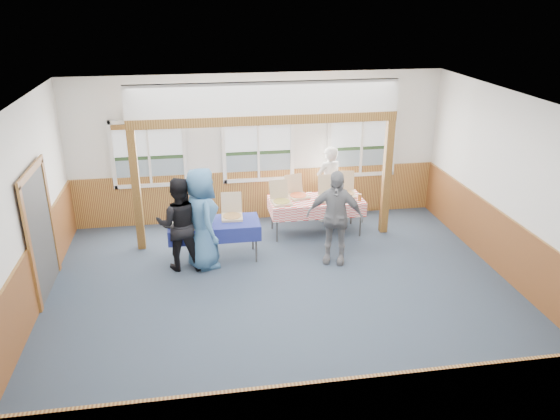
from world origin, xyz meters
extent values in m
plane|color=#293643|center=(0.00, 0.00, 0.00)|extent=(8.00, 8.00, 0.00)
plane|color=white|center=(0.00, 0.00, 3.20)|extent=(8.00, 8.00, 0.00)
plane|color=silver|center=(0.00, 3.50, 1.60)|extent=(8.00, 0.00, 8.00)
plane|color=silver|center=(0.00, -3.50, 1.60)|extent=(8.00, 0.00, 8.00)
plane|color=silver|center=(-4.00, 0.00, 1.60)|extent=(0.00, 8.00, 8.00)
plane|color=silver|center=(4.00, 0.00, 1.60)|extent=(0.00, 8.00, 8.00)
cube|color=brown|center=(0.00, 3.48, 0.55)|extent=(7.98, 0.05, 1.10)
cube|color=brown|center=(-3.98, 0.00, 0.55)|extent=(0.05, 6.98, 1.10)
cube|color=brown|center=(3.98, 0.00, 0.55)|extent=(0.05, 6.98, 1.10)
cube|color=#383838|center=(-3.96, 0.90, 1.05)|extent=(0.06, 1.30, 2.10)
cube|color=white|center=(-2.30, 3.44, 0.91)|extent=(1.52, 0.05, 0.08)
cube|color=white|center=(-2.30, 3.44, 2.29)|extent=(1.52, 0.05, 0.08)
cube|color=white|center=(-3.04, 3.44, 1.60)|extent=(0.08, 0.05, 1.46)
cube|color=white|center=(-1.56, 3.44, 1.60)|extent=(0.08, 0.05, 1.46)
cube|color=white|center=(-2.30, 3.44, 1.60)|extent=(0.05, 0.05, 1.30)
cube|color=slate|center=(-2.30, 3.48, 1.21)|extent=(1.40, 0.02, 0.52)
cube|color=#223D1E|center=(-2.30, 3.48, 1.51)|extent=(1.40, 0.02, 0.08)
cube|color=#B7BFC5|center=(-2.30, 3.48, 1.90)|extent=(1.40, 0.02, 0.70)
cube|color=brown|center=(-2.30, 3.42, 2.19)|extent=(1.40, 0.07, 0.10)
cube|color=white|center=(0.00, 3.44, 0.91)|extent=(1.52, 0.05, 0.08)
cube|color=white|center=(0.00, 3.44, 2.29)|extent=(1.52, 0.05, 0.08)
cube|color=white|center=(-0.74, 3.44, 1.60)|extent=(0.08, 0.05, 1.46)
cube|color=white|center=(0.74, 3.44, 1.60)|extent=(0.08, 0.05, 1.46)
cube|color=white|center=(0.00, 3.44, 1.60)|extent=(0.05, 0.05, 1.30)
cube|color=slate|center=(0.00, 3.48, 1.21)|extent=(1.40, 0.02, 0.52)
cube|color=#223D1E|center=(0.00, 3.48, 1.51)|extent=(1.40, 0.02, 0.08)
cube|color=#B7BFC5|center=(0.00, 3.48, 1.90)|extent=(1.40, 0.02, 0.70)
cube|color=brown|center=(0.00, 3.42, 2.19)|extent=(1.40, 0.07, 0.10)
cube|color=white|center=(2.30, 3.44, 0.91)|extent=(1.52, 0.05, 0.08)
cube|color=white|center=(2.30, 3.44, 2.29)|extent=(1.52, 0.05, 0.08)
cube|color=white|center=(1.56, 3.44, 1.60)|extent=(0.08, 0.05, 1.46)
cube|color=white|center=(3.04, 3.44, 1.60)|extent=(0.08, 0.05, 1.46)
cube|color=white|center=(2.30, 3.44, 1.60)|extent=(0.05, 0.05, 1.30)
cube|color=slate|center=(2.30, 3.48, 1.21)|extent=(1.40, 0.02, 0.52)
cube|color=#223D1E|center=(2.30, 3.48, 1.51)|extent=(1.40, 0.02, 0.08)
cube|color=#B7BFC5|center=(2.30, 3.48, 1.90)|extent=(1.40, 0.02, 0.70)
cube|color=brown|center=(2.30, 3.42, 2.19)|extent=(1.40, 0.07, 0.10)
cube|color=#5C3814|center=(-2.50, 2.30, 1.20)|extent=(0.15, 0.15, 2.40)
cube|color=#5C3814|center=(2.50, 2.30, 1.20)|extent=(0.15, 0.15, 2.40)
cube|color=#5C3814|center=(0.00, 2.30, 2.49)|extent=(5.15, 0.18, 0.18)
cylinder|color=#383838|center=(-1.83, 1.32, 0.36)|extent=(0.04, 0.04, 0.73)
cylinder|color=#383838|center=(-1.83, 1.88, 0.36)|extent=(0.04, 0.04, 0.73)
cylinder|color=#383838|center=(-0.33, 1.32, 0.36)|extent=(0.04, 0.04, 0.73)
cylinder|color=#383838|center=(-0.33, 1.88, 0.36)|extent=(0.04, 0.04, 0.73)
cube|color=#383838|center=(-1.08, 1.60, 0.73)|extent=(1.76, 1.26, 0.03)
cube|color=navy|center=(-1.08, 1.60, 0.75)|extent=(1.84, 1.34, 0.01)
cube|color=navy|center=(-1.08, 1.23, 0.61)|extent=(1.55, 0.67, 0.28)
cube|color=navy|center=(-1.08, 1.97, 0.61)|extent=(1.55, 0.67, 0.28)
cylinder|color=#383838|center=(0.20, 2.14, 0.36)|extent=(0.04, 0.04, 0.73)
cylinder|color=#383838|center=(0.20, 2.79, 0.36)|extent=(0.04, 0.04, 0.73)
cylinder|color=#383838|center=(1.94, 2.14, 0.36)|extent=(0.04, 0.04, 0.73)
cylinder|color=#383838|center=(1.94, 2.79, 0.36)|extent=(0.04, 0.04, 0.73)
cube|color=#383838|center=(1.07, 2.47, 0.73)|extent=(2.02, 1.36, 0.03)
cube|color=red|center=(1.07, 2.47, 0.75)|extent=(2.10, 1.44, 0.01)
cube|color=red|center=(1.07, 2.05, 0.61)|extent=(1.82, 0.66, 0.28)
cube|color=red|center=(1.07, 2.88, 0.61)|extent=(1.82, 0.66, 0.28)
cube|color=#C8B285|center=(-1.48, 1.45, 0.78)|extent=(0.43, 0.43, 0.04)
cylinder|color=orange|center=(-1.48, 1.45, 0.81)|extent=(0.38, 0.38, 0.01)
cube|color=#C8B285|center=(-1.44, 1.67, 0.99)|extent=(0.39, 0.15, 0.37)
cube|color=#C8B285|center=(-0.73, 1.72, 0.78)|extent=(0.41, 0.41, 0.04)
cylinder|color=tan|center=(-0.73, 1.72, 0.81)|extent=(0.36, 0.36, 0.01)
cube|color=#C8B285|center=(-0.72, 1.95, 0.99)|extent=(0.40, 0.11, 0.39)
cube|color=#C8B285|center=(0.32, 2.33, 0.78)|extent=(0.42, 0.42, 0.04)
cylinder|color=gold|center=(0.32, 2.33, 0.81)|extent=(0.37, 0.37, 0.01)
cube|color=#C8B285|center=(0.30, 2.56, 0.99)|extent=(0.39, 0.13, 0.38)
cube|color=#C8B285|center=(0.72, 2.62, 0.78)|extent=(0.47, 0.47, 0.04)
cylinder|color=orange|center=(0.72, 2.62, 0.81)|extent=(0.41, 0.41, 0.01)
cube|color=#C8B285|center=(0.66, 2.84, 0.99)|extent=(0.40, 0.18, 0.38)
cube|color=#C8B285|center=(1.32, 2.35, 0.78)|extent=(0.46, 0.46, 0.05)
cylinder|color=gold|center=(1.32, 2.35, 0.81)|extent=(0.41, 0.41, 0.01)
cube|color=#C8B285|center=(1.35, 2.60, 1.01)|extent=(0.43, 0.14, 0.41)
cube|color=#C8B285|center=(1.72, 2.57, 0.78)|extent=(0.47, 0.47, 0.05)
cylinder|color=tan|center=(1.72, 2.57, 0.81)|extent=(0.41, 0.41, 0.01)
cube|color=#C8B285|center=(1.75, 2.81, 1.01)|extent=(0.42, 0.16, 0.41)
cylinder|color=black|center=(-1.83, 1.60, 0.77)|extent=(0.39, 0.39, 0.03)
cylinder|color=silver|center=(-1.83, 1.60, 0.80)|extent=(0.09, 0.09, 0.04)
sphere|color=#35722B|center=(-1.72, 1.60, 0.80)|extent=(0.09, 0.09, 0.09)
sphere|color=silver|center=(-1.76, 1.68, 0.80)|extent=(0.09, 0.09, 0.09)
sphere|color=#35722B|center=(-1.85, 1.70, 0.80)|extent=(0.09, 0.09, 0.09)
sphere|color=silver|center=(-1.93, 1.64, 0.80)|extent=(0.09, 0.09, 0.09)
sphere|color=#35722B|center=(-1.93, 1.55, 0.80)|extent=(0.09, 0.09, 0.09)
sphere|color=silver|center=(-1.85, 1.49, 0.80)|extent=(0.09, 0.09, 0.09)
sphere|color=#35722B|center=(-1.76, 1.51, 0.80)|extent=(0.09, 0.09, 0.09)
cylinder|color=#914C18|center=(1.92, 2.22, 0.83)|extent=(0.07, 0.07, 0.15)
imported|color=silver|center=(1.49, 3.08, 0.85)|extent=(0.72, 0.59, 1.69)
imported|color=black|center=(-1.70, 1.34, 0.87)|extent=(0.91, 0.74, 1.75)
imported|color=#38628C|center=(-1.30, 1.34, 0.95)|extent=(0.82, 1.05, 1.90)
imported|color=slate|center=(1.11, 1.14, 0.90)|extent=(1.14, 0.78, 1.79)
camera|label=1|loc=(-1.37, -7.81, 4.77)|focal=35.00mm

